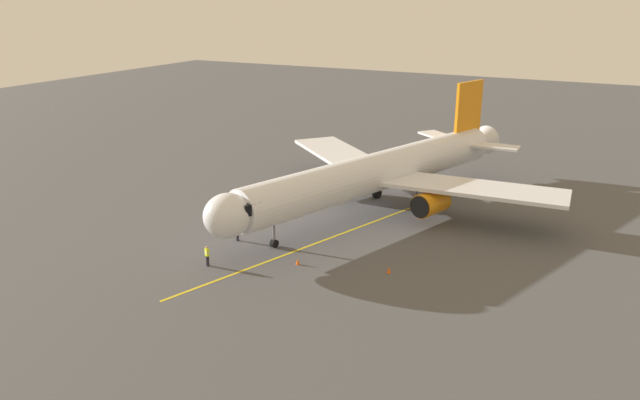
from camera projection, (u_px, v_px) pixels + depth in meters
ground_plane at (378, 206)px, 62.82m from camera, size 220.00×220.00×0.00m
apron_lead_in_line at (352, 230)px, 56.32m from camera, size 13.03×37.97×0.01m
airplane at (380, 172)px, 60.28m from camera, size 32.98×39.21×11.50m
ground_crew_marshaller at (237, 231)px, 53.57m from camera, size 0.42×0.28×1.71m
ground_crew_wing_walker at (207, 256)px, 48.57m from camera, size 0.47×0.40×1.71m
tug_near_nose at (339, 160)px, 77.32m from camera, size 2.10×2.63×1.50m
safety_cone_nose_left at (389, 270)px, 47.50m from camera, size 0.32×0.32×0.55m
safety_cone_nose_right at (273, 211)px, 60.47m from camera, size 0.32×0.32×0.55m
safety_cone_wing_port at (298, 261)px, 49.02m from camera, size 0.32×0.32×0.55m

